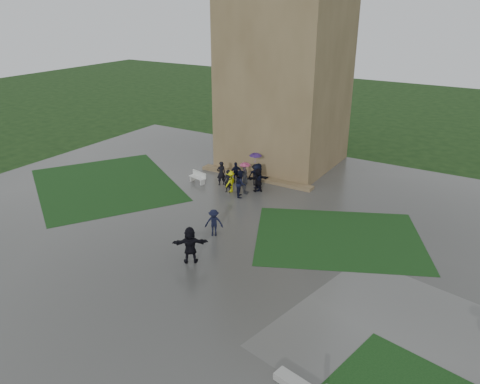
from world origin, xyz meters
The scene contains 10 objects.
ground centered at (0.00, 0.00, 0.00)m, with size 120.00×120.00×0.00m, color black.
plaza centered at (0.00, 2.00, 0.01)m, with size 34.00×34.00×0.02m, color #3C3C39.
lawn_inset_left centered at (-8.50, 4.00, 0.03)m, with size 11.00×9.00×0.01m, color black.
lawn_inset_right centered at (8.50, 5.00, 0.03)m, with size 9.00×7.00×0.01m, color black.
tower centered at (0.00, 15.00, 9.00)m, with size 8.00×8.00×18.00m, color brown.
tower_plinth centered at (0.00, 10.60, 0.13)m, with size 9.00×0.80×0.22m, color brown.
bench centered at (-3.12, 7.75, 0.44)m, with size 1.47×0.76×0.81m.
visitor_cluster centered at (0.55, 8.48, 0.97)m, with size 3.95×3.30×2.42m.
pedestrian_mid centered at (2.44, 1.67, 0.80)m, with size 1.01×0.52×1.56m, color black.
pedestrian_near centered at (3.06, -1.31, 0.98)m, with size 1.78×0.64×1.92m, color black.
Camera 1 is at (15.81, -17.41, 12.26)m, focal length 35.00 mm.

